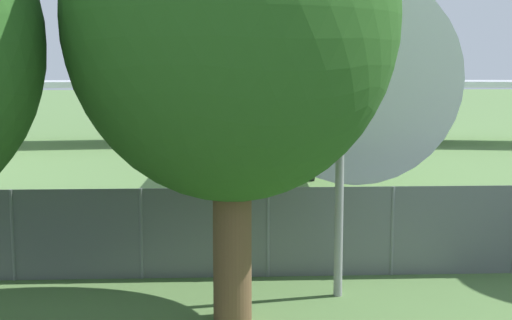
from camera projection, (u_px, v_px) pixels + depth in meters
The scene contains 3 objects.
perimeter_fence at pixel (268, 232), 14.41m from camera, with size 56.07×0.07×1.85m.
airplane at pixel (290, 72), 37.35m from camera, with size 35.55×44.41×13.37m.
tree_near_hangar at pixel (231, 19), 11.42m from camera, with size 5.40×5.40×8.00m.
Camera 1 is at (-0.92, -3.88, 4.29)m, focal length 50.00 mm.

